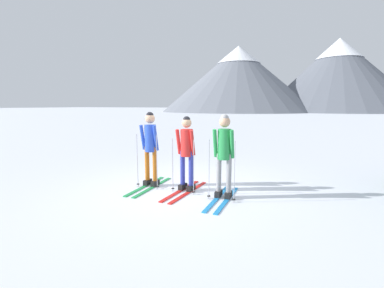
# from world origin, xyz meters

# --- Properties ---
(ground_plane) EXTENTS (400.00, 400.00, 0.00)m
(ground_plane) POSITION_xyz_m (0.00, 0.00, 0.00)
(ground_plane) COLOR white
(skier_in_blue) EXTENTS (0.61, 1.70, 1.82)m
(skier_in_blue) POSITION_xyz_m (-0.82, -0.03, 1.01)
(skier_in_blue) COLOR green
(skier_in_blue) RESTS_ON ground
(skier_in_red) EXTENTS (0.61, 1.72, 1.73)m
(skier_in_red) POSITION_xyz_m (0.14, -0.05, 0.95)
(skier_in_red) COLOR red
(skier_in_red) RESTS_ON ground
(skier_in_green) EXTENTS (0.61, 1.69, 1.79)m
(skier_in_green) POSITION_xyz_m (1.06, -0.20, 0.99)
(skier_in_green) COLOR #1E84D1
(skier_in_green) RESTS_ON ground
(mountain_ridge_distant) EXTENTS (74.35, 55.26, 21.88)m
(mountain_ridge_distant) POSITION_xyz_m (-1.79, 82.87, 10.65)
(mountain_ridge_distant) COLOR slate
(mountain_ridge_distant) RESTS_ON ground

